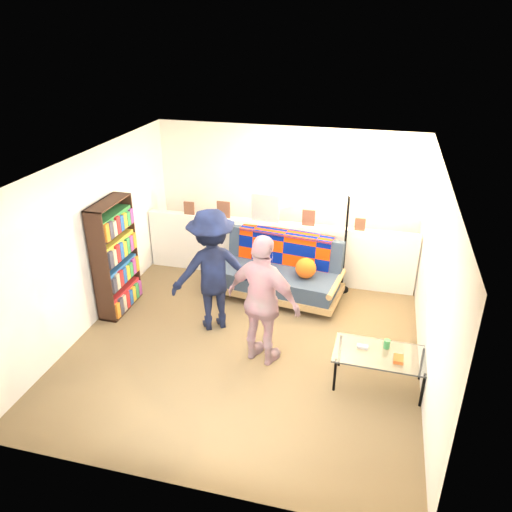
{
  "coord_description": "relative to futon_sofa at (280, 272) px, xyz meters",
  "views": [
    {
      "loc": [
        1.51,
        -5.51,
        3.99
      ],
      "look_at": [
        0.0,
        0.4,
        1.05
      ],
      "focal_mm": 35.0,
      "sensor_mm": 36.0,
      "label": 1
    }
  ],
  "objects": [
    {
      "name": "coffee_table",
      "position": [
        1.59,
        -1.82,
        0.03
      ],
      "size": [
        1.1,
        0.62,
        0.56
      ],
      "color": "black",
      "rests_on": "ground"
    },
    {
      "name": "half_wall_ledge",
      "position": [
        -0.17,
        0.56,
        0.11
      ],
      "size": [
        4.45,
        0.15,
        1.0
      ],
      "primitive_type": "cube",
      "color": "silver",
      "rests_on": "ground"
    },
    {
      "name": "floor_lamp",
      "position": [
        0.96,
        0.41,
        0.8
      ],
      "size": [
        0.36,
        0.31,
        1.68
      ],
      "color": "black",
      "rests_on": "ground"
    },
    {
      "name": "ledge_decor",
      "position": [
        -0.39,
        0.54,
        0.78
      ],
      "size": [
        2.97,
        0.02,
        0.45
      ],
      "color": "brown",
      "rests_on": "half_wall_ledge"
    },
    {
      "name": "bookshelf",
      "position": [
        -2.25,
        -0.97,
        0.39
      ],
      "size": [
        0.28,
        0.84,
        1.69
      ],
      "color": "black",
      "rests_on": "ground"
    },
    {
      "name": "ground",
      "position": [
        -0.17,
        -1.24,
        -0.39
      ],
      "size": [
        5.0,
        5.0,
        0.0
      ],
      "primitive_type": "plane",
      "color": "brown",
      "rests_on": "ground"
    },
    {
      "name": "futon_sofa",
      "position": [
        0.0,
        0.0,
        0.0
      ],
      "size": [
        2.07,
        1.18,
        0.84
      ],
      "color": "#A4804F",
      "rests_on": "ground"
    },
    {
      "name": "person_right",
      "position": [
        0.14,
        -1.67,
        0.47
      ],
      "size": [
        1.09,
        0.72,
        1.72
      ],
      "primitive_type": "imported",
      "rotation": [
        0.0,
        0.0,
        2.81
      ],
      "color": "pink",
      "rests_on": "ground"
    },
    {
      "name": "person_left",
      "position": [
        -0.72,
        -1.07,
        0.48
      ],
      "size": [
        1.3,
        1.13,
        1.75
      ],
      "primitive_type": "imported",
      "rotation": [
        0.0,
        0.0,
        3.67
      ],
      "color": "black",
      "rests_on": "ground"
    },
    {
      "name": "room_shell",
      "position": [
        -0.17,
        -0.77,
        1.28
      ],
      "size": [
        4.6,
        5.05,
        2.45
      ],
      "color": "silver",
      "rests_on": "ground"
    }
  ]
}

